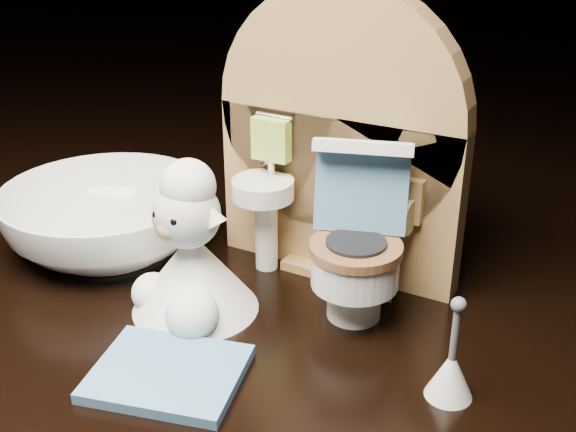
# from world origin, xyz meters

# --- Properties ---
(backdrop_panel) EXTENTS (0.13, 0.05, 0.15)m
(backdrop_panel) POSITION_xyz_m (-0.00, 0.06, 0.07)
(backdrop_panel) COLOR #A97E49
(backdrop_panel) RESTS_ON ground
(toy_toilet) EXTENTS (0.05, 0.06, 0.09)m
(toy_toilet) POSITION_xyz_m (0.03, 0.03, 0.03)
(toy_toilet) COLOR white
(toy_toilet) RESTS_ON ground
(bath_mat) EXTENTS (0.07, 0.06, 0.00)m
(bath_mat) POSITION_xyz_m (-0.02, -0.06, 0.00)
(bath_mat) COLOR teal
(bath_mat) RESTS_ON ground
(toilet_brush) EXTENTS (0.02, 0.02, 0.05)m
(toilet_brush) POSITION_xyz_m (0.09, -0.01, 0.01)
(toilet_brush) COLOR white
(toilet_brush) RESTS_ON ground
(plush_lamb) EXTENTS (0.06, 0.06, 0.08)m
(plush_lamb) POSITION_xyz_m (-0.04, -0.01, 0.03)
(plush_lamb) COLOR white
(plush_lamb) RESTS_ON ground
(ceramic_bowl) EXTENTS (0.14, 0.14, 0.04)m
(ceramic_bowl) POSITION_xyz_m (-0.12, 0.02, 0.02)
(ceramic_bowl) COLOR white
(ceramic_bowl) RESTS_ON ground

